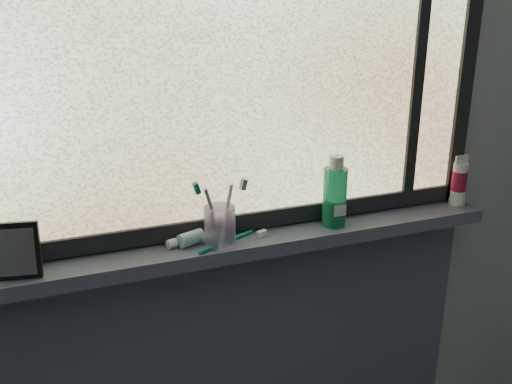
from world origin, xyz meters
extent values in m
cube|color=#9EA3A8|center=(0.00, 1.30, 1.25)|extent=(3.00, 0.01, 2.50)
cube|color=#4A4F63|center=(0.00, 1.23, 1.00)|extent=(1.62, 0.14, 0.04)
cube|color=silver|center=(0.00, 1.28, 1.53)|extent=(1.50, 0.01, 1.00)
cube|color=black|center=(0.00, 1.28, 1.05)|extent=(1.60, 0.03, 0.05)
cube|color=black|center=(0.78, 1.28, 1.53)|extent=(0.05, 0.03, 1.10)
cube|color=black|center=(0.60, 1.28, 1.53)|extent=(0.03, 0.03, 1.00)
cube|color=black|center=(-0.54, 1.21, 1.09)|extent=(0.12, 0.08, 0.14)
cylinder|color=#C8AAE1|center=(-0.04, 1.21, 1.08)|extent=(0.09, 0.09, 0.11)
cylinder|color=#20A56B|center=(0.31, 1.22, 1.12)|extent=(0.09, 0.09, 0.17)
cylinder|color=silver|center=(0.77, 1.23, 1.11)|extent=(0.05, 0.05, 0.12)
camera|label=1|loc=(-0.45, -0.14, 1.68)|focal=40.00mm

